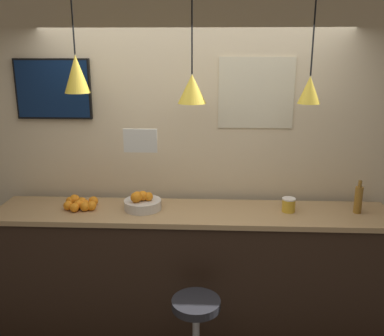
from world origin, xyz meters
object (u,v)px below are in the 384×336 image
Objects in this scene: fruit_bowl at (142,202)px; juice_bottle at (358,199)px; mounted_tv at (53,89)px; spread_jar at (289,205)px; bar_stool at (196,327)px.

fruit_bowl is 1.12× the size of juice_bottle.
spread_jar is at bearing -9.30° from mounted_tv.
fruit_bowl reaches higher than spread_jar.
bar_stool is 2.17m from mounted_tv.
bar_stool is at bearing -155.82° from juice_bottle.
spread_jar is at bearing 0.35° from fruit_bowl.
fruit_bowl is at bearing -179.76° from juice_bottle.
spread_jar is (0.70, 0.55, 0.73)m from bar_stool.
fruit_bowl is 2.69× the size of spread_jar.
spread_jar is 0.18× the size of mounted_tv.
bar_stool is at bearing -50.51° from fruit_bowl.
fruit_bowl is at bearing -179.65° from spread_jar.
fruit_bowl is 1.68m from juice_bottle.
fruit_bowl is (-0.45, 0.55, 0.73)m from bar_stool.
mounted_tv reaches higher than juice_bottle.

